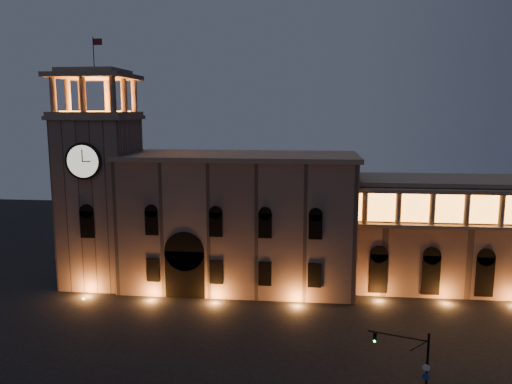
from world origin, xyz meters
TOP-DOWN VIEW (x-y plane):
  - ground at (0.00, 0.00)m, footprint 160.00×160.00m
  - government_building at (-2.08, 21.93)m, footprint 30.80×12.80m
  - clock_tower at (-20.50, 20.98)m, footprint 9.80×9.80m
  - colonnade_wing at (32.00, 23.92)m, footprint 40.60×11.50m
  - traffic_light at (15.49, -5.47)m, footprint 4.59×1.72m

SIDE VIEW (x-z plane):
  - ground at x=0.00m, z-range 0.00..0.00m
  - traffic_light at x=15.49m, z-range 0.17..6.75m
  - colonnade_wing at x=32.00m, z-range 0.08..14.58m
  - government_building at x=-2.08m, z-range -0.03..17.57m
  - clock_tower at x=-20.50m, z-range -3.70..28.70m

